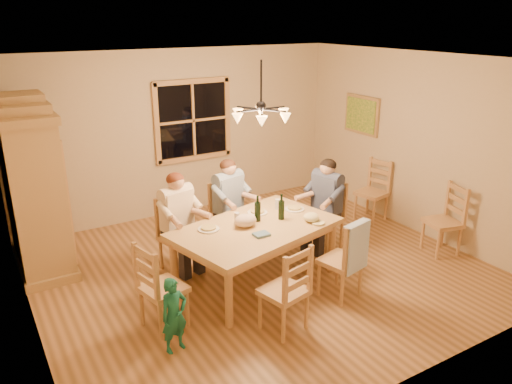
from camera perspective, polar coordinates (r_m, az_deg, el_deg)
floor at (r=6.69m, az=0.52°, el=-8.83°), size 5.50×5.50×0.00m
ceiling at (r=5.90m, az=0.60°, el=14.90°), size 5.50×5.00×0.02m
wall_back at (r=8.32m, az=-8.52°, el=6.65°), size 5.50×0.02×2.70m
wall_left at (r=5.35m, az=-25.49°, el=-2.44°), size 0.02×5.00×2.70m
wall_right at (r=7.90m, az=17.91°, el=5.22°), size 0.02×5.00×2.70m
window at (r=8.33m, az=-7.21°, el=8.13°), size 1.30×0.06×1.30m
painting at (r=8.64m, az=11.97°, el=8.61°), size 0.06×0.78×0.64m
chandelier at (r=5.98m, az=0.58°, el=8.95°), size 0.77×0.68×0.71m
armoire at (r=6.97m, az=-24.00°, el=0.08°), size 0.66×1.40×2.30m
dining_table at (r=6.12m, az=-0.02°, el=-4.74°), size 2.19×1.62×0.76m
chair_far_left at (r=6.64m, az=-8.73°, el=-6.36°), size 0.52×0.51×0.99m
chair_far_right at (r=7.13m, az=-3.01°, el=-4.28°), size 0.52×0.51×0.99m
chair_near_left at (r=5.40m, az=3.16°, el=-12.64°), size 0.52×0.51×0.99m
chair_near_right at (r=6.07m, az=9.57°, el=-9.04°), size 0.52×0.51×0.99m
chair_end_left at (r=5.54m, az=-10.47°, el=-12.12°), size 0.51×0.52×0.99m
chair_end_right at (r=7.20m, az=7.83°, el=-4.19°), size 0.51×0.52×0.99m
adult_woman at (r=6.43m, az=-8.97°, el=-2.04°), size 0.47×0.50×0.87m
adult_plaid_man at (r=6.93m, az=-3.09°, el=-0.21°), size 0.47×0.50×0.87m
adult_slate_man at (r=7.00m, az=8.04°, el=-0.16°), size 0.50×0.47×0.87m
towel at (r=5.79m, az=11.30°, el=-6.19°), size 0.39×0.18×0.58m
wine_bottle_a at (r=6.16m, az=0.18°, el=-1.89°), size 0.08×0.08×0.33m
wine_bottle_b at (r=6.23m, az=2.92°, el=-1.70°), size 0.08×0.08×0.33m
plate_woman at (r=5.99m, az=-5.43°, el=-4.24°), size 0.26×0.26×0.02m
plate_plaid at (r=6.46m, az=0.17°, el=-2.36°), size 0.26×0.26×0.02m
plate_slate at (r=6.59m, az=4.42°, el=-1.96°), size 0.26×0.26×0.02m
wine_glass_a at (r=6.14m, az=-2.18°, el=-2.96°), size 0.06×0.06×0.14m
wine_glass_b at (r=6.57m, az=2.47°, el=-1.40°), size 0.06×0.06×0.14m
cap at (r=6.23m, az=6.36°, el=-2.89°), size 0.20×0.20×0.11m
napkin at (r=5.81m, az=0.62°, el=-4.87°), size 0.21×0.18×0.03m
cloth_bundle at (r=6.04m, az=-1.21°, el=-3.27°), size 0.28×0.22×0.15m
child at (r=5.11m, az=-9.34°, el=-13.71°), size 0.32×0.24×0.79m
chair_spare_front at (r=7.49m, az=20.42°, el=-4.35°), size 0.51×0.53×0.99m
chair_spare_back at (r=8.35m, az=13.00°, el=-1.11°), size 0.50×0.52×0.99m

